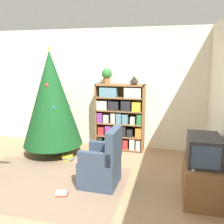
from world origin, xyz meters
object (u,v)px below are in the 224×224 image
Objects in this scene: bookshelf at (120,117)px; television at (203,150)px; christmas_tree at (51,99)px; armchair at (102,165)px; table_lamp at (134,80)px; potted_plant at (107,75)px.

bookshelf is 2.28m from television.
christmas_tree is at bearing -154.66° from bookshelf.
christmas_tree is 1.91m from armchair.
bookshelf is 1.55× the size of armchair.
television is 1.51m from armchair.
bookshelf is at bearing -177.69° from table_lamp.
table_lamp is at bearing 2.31° from bookshelf.
table_lamp is (0.29, 0.01, 0.81)m from bookshelf.
christmas_tree is (-1.29, -0.61, 0.45)m from bookshelf.
potted_plant is (-0.36, 1.67, 1.30)m from armchair.
armchair is 2.07m from table_lamp.
christmas_tree is 1.26m from potted_plant.
bookshelf is at bearing 131.81° from television.
armchair is 2.80× the size of potted_plant.
television is 2.65m from potted_plant.
bookshelf is 0.65× the size of christmas_tree.
television is at bearing -54.23° from table_lamp.
armchair is at bearing -87.65° from bookshelf.
potted_plant reaches higher than table_lamp.
bookshelf is at bearing -2.25° from potted_plant.
table_lamp is at bearing 21.53° from christmas_tree.
potted_plant is at bearing 180.00° from table_lamp.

